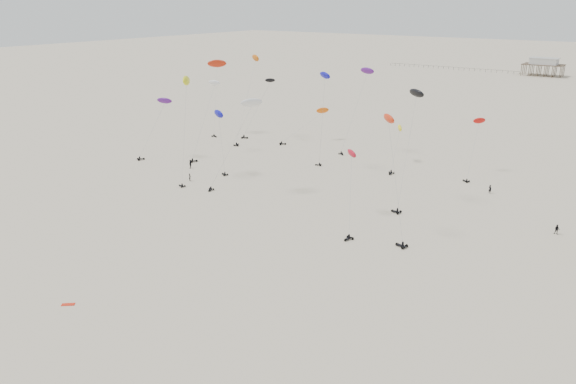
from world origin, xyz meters
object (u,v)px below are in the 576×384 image
Objects in this scene: pavilion_main at (543,68)px; spectator_0 at (190,181)px; rig_4 at (245,115)px; rig_0 at (351,180)px; rig_8 at (394,165)px.

pavilion_main is 10.00× the size of spectator_0.
rig_4 is at bearing -113.86° from spectator_0.
rig_0 reaches higher than pavilion_main.
rig_4 is 38.16m from rig_8.
rig_8 is 53.98m from spectator_0.
rig_0 is at bearing -126.16° from spectator_0.
rig_4 is (-10.45, -248.71, 12.44)m from pavilion_main.
rig_8 is at bearing 154.98° from rig_4.
pavilion_main is at bearing 14.97° from rig_8.
spectator_0 is at bearing -95.70° from pavilion_main.
spectator_0 is at bearing 95.75° from rig_8.
rig_4 is 22.43m from spectator_0.
spectator_0 is (-14.70, -3.11, -16.66)m from rig_4.
rig_8 reaches higher than rig_4.
spectator_0 is at bearing 7.69° from rig_0.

